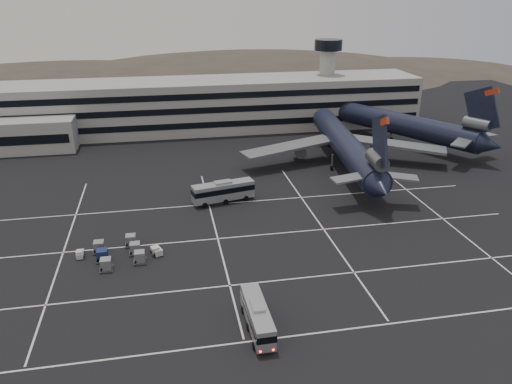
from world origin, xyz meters
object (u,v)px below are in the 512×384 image
(bus_far, at_px, (223,191))
(uld_cluster, at_px, (119,252))
(bus_near, at_px, (257,315))
(tug_a, at_px, (80,254))
(trijet_main, at_px, (346,145))

(bus_far, relative_size, uld_cluster, 1.28)
(bus_near, relative_size, tug_a, 5.08)
(trijet_main, relative_size, bus_far, 4.74)
(bus_far, height_order, uld_cluster, bus_far)
(trijet_main, bearing_deg, bus_near, -113.50)
(trijet_main, xyz_separation_m, uld_cluster, (-47.62, -32.04, -4.36))
(trijet_main, distance_m, uld_cluster, 57.56)
(bus_far, height_order, tug_a, bus_far)
(tug_a, height_order, uld_cluster, uld_cluster)
(bus_near, xyz_separation_m, bus_far, (0.93, 38.64, 0.35))
(uld_cluster, bearing_deg, bus_near, -50.23)
(bus_near, relative_size, bus_far, 0.83)
(trijet_main, bearing_deg, tug_a, -143.53)
(trijet_main, height_order, bus_near, trijet_main)
(trijet_main, height_order, uld_cluster, trijet_main)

